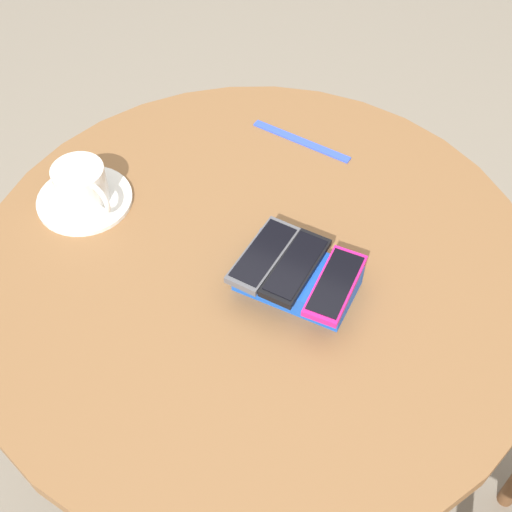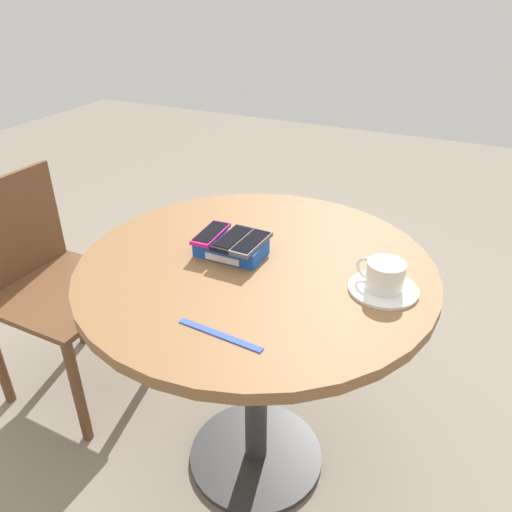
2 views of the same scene
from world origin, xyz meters
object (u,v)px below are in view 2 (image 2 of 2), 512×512
(phone_magenta, at_px, (211,233))
(phone_gray, at_px, (251,243))
(lanyard_strap, at_px, (220,335))
(phone_black, at_px, (232,239))
(coffee_cup, at_px, (384,275))
(phone_box, at_px, (231,248))
(round_table, at_px, (256,306))
(chair_near_window, at_px, (51,286))
(saucer, at_px, (383,289))

(phone_magenta, bearing_deg, phone_gray, -1.39)
(phone_magenta, relative_size, lanyard_strap, 0.70)
(phone_black, height_order, coffee_cup, coffee_cup)
(phone_box, relative_size, phone_black, 1.24)
(phone_gray, relative_size, coffee_cup, 1.23)
(round_table, bearing_deg, lanyard_strap, -78.89)
(phone_box, bearing_deg, round_table, -7.88)
(phone_black, distance_m, phone_gray, 0.05)
(phone_box, height_order, chair_near_window, chair_near_window)
(phone_black, distance_m, saucer, 0.40)
(phone_black, bearing_deg, phone_box, -158.67)
(phone_black, height_order, saucer, phone_black)
(round_table, height_order, phone_black, phone_black)
(phone_box, relative_size, coffee_cup, 1.49)
(coffee_cup, bearing_deg, round_table, -177.93)
(saucer, distance_m, coffee_cup, 0.04)
(phone_magenta, bearing_deg, saucer, -0.56)
(phone_magenta, bearing_deg, coffee_cup, -0.48)
(phone_black, distance_m, coffee_cup, 0.40)
(phone_magenta, xyz_separation_m, saucer, (0.47, -0.00, -0.04))
(phone_box, distance_m, phone_magenta, 0.07)
(coffee_cup, bearing_deg, phone_box, -179.87)
(phone_box, bearing_deg, phone_black, 21.33)
(round_table, relative_size, coffee_cup, 7.75)
(saucer, bearing_deg, phone_black, 179.82)
(phone_gray, distance_m, lanyard_strap, 0.32)
(phone_box, bearing_deg, lanyard_strap, -66.25)
(phone_magenta, relative_size, coffee_cup, 1.18)
(phone_magenta, xyz_separation_m, phone_black, (0.07, -0.00, 0.00))
(lanyard_strap, bearing_deg, chair_near_window, 159.66)
(phone_gray, bearing_deg, phone_box, -178.16)
(phone_box, height_order, coffee_cup, coffee_cup)
(lanyard_strap, distance_m, chair_near_window, 0.98)
(phone_black, distance_m, lanyard_strap, 0.34)
(phone_box, xyz_separation_m, chair_near_window, (-0.73, 0.01, -0.33))
(phone_box, bearing_deg, coffee_cup, 0.13)
(phone_gray, relative_size, saucer, 0.89)
(chair_near_window, bearing_deg, coffee_cup, -0.57)
(phone_box, distance_m, chair_near_window, 0.80)
(phone_magenta, relative_size, phone_black, 0.98)
(round_table, distance_m, saucer, 0.35)
(coffee_cup, bearing_deg, lanyard_strap, -130.42)
(phone_magenta, height_order, chair_near_window, chair_near_window)
(phone_gray, bearing_deg, saucer, -0.27)
(round_table, height_order, saucer, saucer)
(chair_near_window, bearing_deg, phone_magenta, -0.63)
(phone_gray, xyz_separation_m, saucer, (0.34, -0.00, -0.04))
(round_table, xyz_separation_m, saucer, (0.33, 0.01, 0.14))
(saucer, relative_size, coffee_cup, 1.38)
(phone_black, relative_size, saucer, 0.88)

